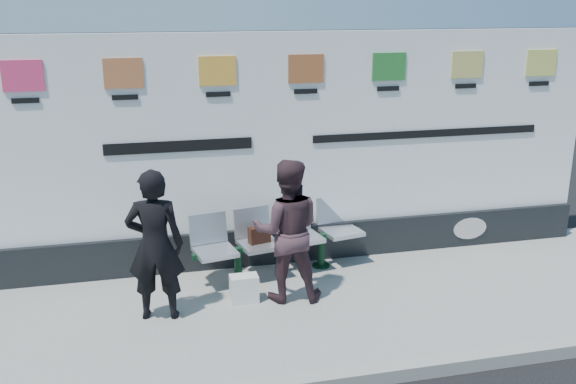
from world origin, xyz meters
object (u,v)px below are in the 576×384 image
(woman_left, at_px, (155,245))
(woman_right, at_px, (287,231))
(billboard, at_px, (303,165))
(bench, at_px, (281,257))

(woman_left, relative_size, woman_right, 1.01)
(billboard, relative_size, bench, 3.62)
(billboard, bearing_deg, bench, -131.65)
(billboard, xyz_separation_m, woman_left, (-1.98, -1.28, -0.45))
(woman_left, bearing_deg, woman_right, -165.43)
(bench, bearing_deg, woman_left, -163.53)
(billboard, distance_m, bench, 1.23)
(woman_right, bearing_deg, bench, -85.70)
(woman_left, distance_m, woman_right, 1.49)
(billboard, xyz_separation_m, bench, (-0.42, -0.47, -1.06))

